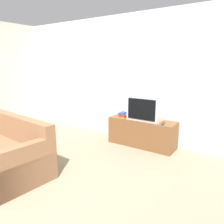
% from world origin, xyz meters
% --- Properties ---
extents(wall_back, '(9.00, 0.06, 2.60)m').
position_xyz_m(wall_back, '(0.00, 3.03, 1.30)').
color(wall_back, silver).
rests_on(wall_back, ground_plane).
extents(tv_stand, '(1.34, 0.43, 0.54)m').
position_xyz_m(tv_stand, '(0.45, 2.76, 0.27)').
color(tv_stand, brown).
rests_on(tv_stand, ground_plane).
extents(television, '(0.64, 0.38, 0.48)m').
position_xyz_m(television, '(0.50, 2.79, 0.78)').
color(television, silver).
rests_on(television, tv_stand).
extents(book_stack, '(0.17, 0.22, 0.10)m').
position_xyz_m(book_stack, '(0.03, 2.72, 0.59)').
color(book_stack, gold).
rests_on(book_stack, tv_stand).
extents(remote_on_stand, '(0.08, 0.17, 0.02)m').
position_xyz_m(remote_on_stand, '(0.91, 2.67, 0.55)').
color(remote_on_stand, '#2D2D2D').
rests_on(remote_on_stand, tv_stand).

